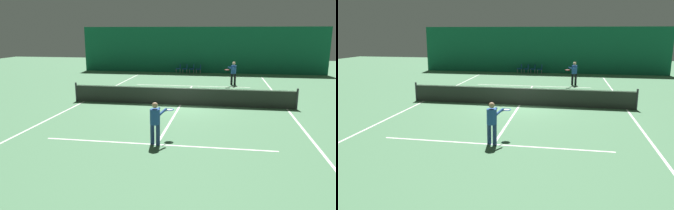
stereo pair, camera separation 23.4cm
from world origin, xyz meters
The scene contains 15 objects.
ground_plane centered at (0.00, 0.00, 0.00)m, with size 60.00×60.00×0.00m, color #4C7F56.
backdrop_curtain centered at (0.00, 14.27, 2.15)m, with size 23.00×0.12×4.30m.
court_line_baseline_far centered at (0.00, 11.90, 0.00)m, with size 11.00×0.10×0.00m.
court_line_service_far centered at (0.00, 6.40, 0.00)m, with size 8.25×0.10×0.00m.
court_line_service_near centered at (0.00, -6.40, 0.00)m, with size 8.25×0.10×0.00m.
court_line_sideline_left centered at (-5.50, 0.00, 0.00)m, with size 0.10×23.80×0.00m.
court_line_sideline_right centered at (5.50, 0.00, 0.00)m, with size 0.10×23.80×0.00m.
court_line_centre centered at (0.00, 0.00, 0.00)m, with size 0.10×12.80×0.00m.
tennis_net centered at (0.00, 0.00, 0.51)m, with size 12.00×0.10×1.07m.
player_near centered at (-0.03, -6.37, 0.89)m, with size 0.80×1.32×1.52m.
player_far centered at (2.94, 7.40, 1.00)m, with size 1.00×1.37×1.71m.
courtside_chair_0 centered at (-1.95, 13.72, 0.49)m, with size 0.44×0.44×0.84m.
courtside_chair_1 centered at (-1.31, 13.72, 0.49)m, with size 0.44×0.44×0.84m.
courtside_chair_2 centered at (-0.67, 13.72, 0.49)m, with size 0.44×0.44×0.84m.
courtside_chair_3 centered at (-0.03, 13.72, 0.49)m, with size 0.44×0.44×0.84m.
Camera 1 is at (2.21, -17.08, 3.88)m, focal length 35.00 mm.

